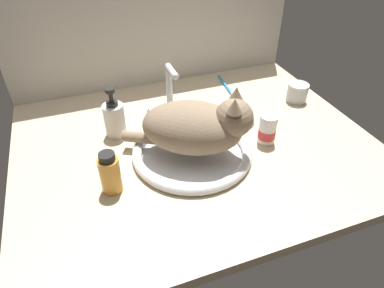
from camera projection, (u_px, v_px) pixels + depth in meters
countertop at (196, 146)px, 102.68cm from camera, size 103.80×82.45×3.00cm
backsplash_wall at (154, 35)px, 122.27cm from camera, size 103.80×2.40×42.45cm
sink_basin at (192, 152)px, 96.27cm from camera, size 33.70×33.70×2.81cm
faucet at (170, 100)px, 107.33cm from camera, size 17.45×9.82×19.31cm
cat at (200, 126)px, 90.58cm from camera, size 34.03×28.30×18.25cm
soap_pump_bottle at (114, 119)px, 101.74cm from camera, size 6.21×6.21×15.79cm
pill_bottle at (267, 130)px, 99.61cm from camera, size 5.22×5.22×9.07cm
metal_jar at (297, 92)px, 119.36cm from camera, size 7.16×7.16×6.40cm
amber_bottle at (110, 173)px, 82.94cm from camera, size 5.18×5.18×11.55cm
toothbrush at (227, 87)px, 128.26cm from camera, size 2.90×17.94×1.70cm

